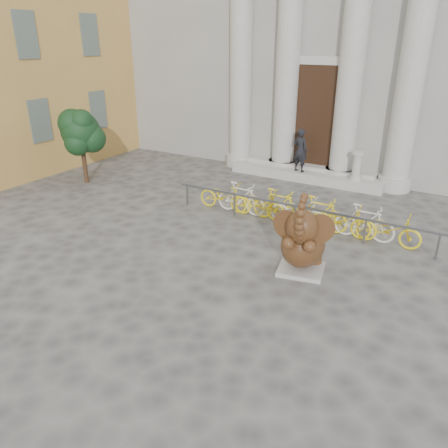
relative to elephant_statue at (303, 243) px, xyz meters
The scene contains 8 objects.
ground 3.52m from the elephant_statue, 136.86° to the right, with size 80.00×80.00×0.00m, color #474442.
classical_building 13.85m from the elephant_statue, 101.28° to the left, with size 22.00×10.70×12.00m.
entrance_steps 7.50m from the elephant_statue, 109.61° to the left, with size 6.00×1.20×0.36m, color #A8A59E.
elephant_statue is the anchor object (origin of this frame).
bike_rack 2.82m from the elephant_statue, 113.24° to the left, with size 8.00×0.53×1.00m.
tree 9.92m from the elephant_statue, 166.30° to the left, with size 1.60×1.46×2.78m.
pedestrian 7.27m from the elephant_statue, 111.99° to the left, with size 0.60×0.39×1.64m, color black.
balustrade_post 6.77m from the elephant_statue, 94.70° to the left, with size 0.42×0.42×1.03m.
Camera 1 is at (5.54, -6.41, 5.18)m, focal length 35.00 mm.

